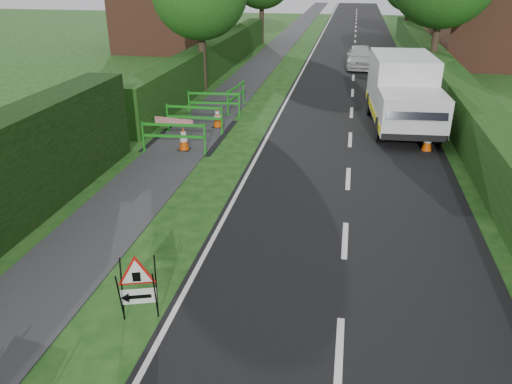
{
  "coord_description": "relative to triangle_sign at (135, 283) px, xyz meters",
  "views": [
    {
      "loc": [
        2.34,
        -5.16,
        5.49
      ],
      "look_at": [
        0.45,
        4.85,
        0.84
      ],
      "focal_mm": 35.0,
      "sensor_mm": 36.0,
      "label": 1
    }
  ],
  "objects": [
    {
      "name": "ground",
      "position": [
        0.87,
        -1.17,
        -0.73
      ],
      "size": [
        120.0,
        120.0,
        0.0
      ],
      "primitive_type": "plane",
      "color": "#164212",
      "rests_on": "ground"
    },
    {
      "name": "road_surface",
      "position": [
        3.37,
        33.83,
        -0.72
      ],
      "size": [
        6.0,
        90.0,
        0.02
      ],
      "primitive_type": "cube",
      "color": "black",
      "rests_on": "ground"
    },
    {
      "name": "footpath",
      "position": [
        -2.13,
        33.83,
        -0.72
      ],
      "size": [
        2.0,
        90.0,
        0.02
      ],
      "primitive_type": "cube",
      "color": "#2D2D30",
      "rests_on": "ground"
    },
    {
      "name": "hedge_west_far",
      "position": [
        -4.13,
        20.83,
        -0.73
      ],
      "size": [
        1.0,
        24.0,
        1.8
      ],
      "primitive_type": "cube",
      "color": "#14380F",
      "rests_on": "ground"
    },
    {
      "name": "hedge_east",
      "position": [
        7.37,
        14.83,
        -0.73
      ],
      "size": [
        1.2,
        50.0,
        1.5
      ],
      "primitive_type": "cube",
      "color": "#14380F",
      "rests_on": "ground"
    },
    {
      "name": "house_west",
      "position": [
        -9.13,
        28.83,
        2.17
      ],
      "size": [
        7.5,
        7.4,
        7.88
      ],
      "color": "brown",
      "rests_on": "ground"
    },
    {
      "name": "house_east_a",
      "position": [
        11.87,
        26.83,
        2.17
      ],
      "size": [
        7.5,
        7.4,
        7.88
      ],
      "color": "brown",
      "rests_on": "ground"
    },
    {
      "name": "triangle_sign",
      "position": [
        0.0,
        0.0,
        0.0
      ],
      "size": [
        0.9,
        0.9,
        1.05
      ],
      "rotation": [
        0.0,
        0.0,
        0.32
      ],
      "color": "black",
      "rests_on": "ground"
    },
    {
      "name": "works_van",
      "position": [
        5.15,
        12.31,
        0.59
      ],
      "size": [
        2.52,
        5.6,
        2.49
      ],
      "rotation": [
        0.0,
        0.0,
        0.07
      ],
      "color": "silver",
      "rests_on": "ground"
    },
    {
      "name": "traffic_cone_0",
      "position": [
        5.81,
        9.64,
        -0.34
      ],
      "size": [
        0.38,
        0.38,
        0.79
      ],
      "color": "black",
      "rests_on": "ground"
    },
    {
      "name": "traffic_cone_1",
      "position": [
        5.62,
        12.19,
        -0.34
      ],
      "size": [
        0.38,
        0.38,
        0.79
      ],
      "color": "black",
      "rests_on": "ground"
    },
    {
      "name": "traffic_cone_2",
      "position": [
        6.34,
        14.36,
        -0.34
      ],
      "size": [
        0.38,
        0.38,
        0.79
      ],
      "color": "black",
      "rests_on": "ground"
    },
    {
      "name": "traffic_cone_3",
      "position": [
        -1.91,
        8.29,
        -0.34
      ],
      "size": [
        0.38,
        0.38,
        0.79
      ],
      "color": "black",
      "rests_on": "ground"
    },
    {
      "name": "traffic_cone_4",
      "position": [
        -1.48,
        10.92,
        -0.34
      ],
      "size": [
        0.38,
        0.38,
        0.79
      ],
      "color": "black",
      "rests_on": "ground"
    },
    {
      "name": "ped_barrier_0",
      "position": [
        -2.14,
        8.01,
        -0.1
      ],
      "size": [
        2.08,
        0.5,
        1.0
      ],
      "rotation": [
        0.0,
        0.0,
        0.08
      ],
      "color": "#188718",
      "rests_on": "ground"
    },
    {
      "name": "ped_barrier_1",
      "position": [
        -2.13,
        10.18,
        -0.1
      ],
      "size": [
        2.06,
        0.38,
        1.0
      ],
      "rotation": [
        0.0,
        0.0,
        0.01
      ],
      "color": "#188718",
      "rests_on": "ground"
    },
    {
      "name": "ped_barrier_2",
      "position": [
        -1.98,
        12.29,
        -0.1
      ],
      "size": [
        2.08,
        0.53,
        1.0
      ],
      "rotation": [
        0.0,
        0.0,
        0.09
      ],
      "color": "#188718",
      "rests_on": "ground"
    },
    {
      "name": "ped_barrier_3",
      "position": [
        -1.37,
        13.52,
        -0.1
      ],
      "size": [
        0.57,
        2.09,
        1.0
      ],
      "rotation": [
        0.0,
        0.0,
        1.46
      ],
      "color": "#188718",
      "rests_on": "ground"
    },
    {
      "name": "redwhite_plank",
      "position": [
        -2.8,
        9.89,
        -0.73
      ],
      "size": [
        1.49,
        0.26,
        0.25
      ],
      "primitive_type": "cube",
      "rotation": [
        0.0,
        0.0,
        -0.15
      ],
      "color": "red",
      "rests_on": "ground"
    },
    {
      "name": "hatchback_car",
      "position": [
        3.67,
        23.8,
        -0.09
      ],
      "size": [
        1.56,
        3.78,
        1.28
      ],
      "primitive_type": "imported",
      "rotation": [
        0.0,
        0.0,
        0.01
      ],
      "color": "silver",
      "rests_on": "ground"
    }
  ]
}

